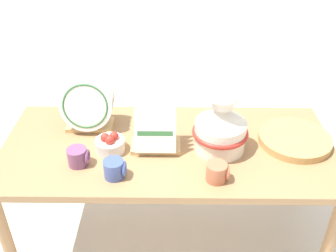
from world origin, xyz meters
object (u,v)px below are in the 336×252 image
at_px(mug_cobalt_glaze, 115,169).
at_px(dish_rack_round_plates, 88,107).
at_px(dish_rack_square_plates, 156,134).
at_px(wicker_charger_stack, 295,139).
at_px(ceramic_vase, 221,127).
at_px(mug_plum_glaze, 78,157).
at_px(mug_terracotta_glaze, 218,172).
at_px(fruit_bowl, 110,144).

bearing_deg(mug_cobalt_glaze, dish_rack_round_plates, 115.10).
relative_size(dish_rack_square_plates, wicker_charger_stack, 0.67).
relative_size(ceramic_vase, mug_plum_glaze, 3.01).
distance_m(wicker_charger_stack, mug_cobalt_glaze, 0.86).
relative_size(ceramic_vase, dish_rack_round_plates, 1.04).
relative_size(dish_rack_round_plates, mug_terracotta_glaze, 2.88).
distance_m(dish_rack_round_plates, fruit_bowl, 0.24).
height_order(dish_rack_square_plates, mug_cobalt_glaze, dish_rack_square_plates).
bearing_deg(ceramic_vase, fruit_bowl, -177.21).
xyz_separation_m(mug_cobalt_glaze, mug_terracotta_glaze, (0.43, -0.02, 0.00)).
height_order(dish_rack_round_plates, mug_cobalt_glaze, dish_rack_round_plates).
distance_m(mug_terracotta_glaze, fruit_bowl, 0.52).
xyz_separation_m(dish_rack_round_plates, wicker_charger_stack, (1.00, -0.12, -0.10)).
relative_size(mug_cobalt_glaze, mug_terracotta_glaze, 1.00).
bearing_deg(mug_terracotta_glaze, dish_rack_square_plates, 140.05).
height_order(mug_cobalt_glaze, fruit_bowl, fruit_bowl).
relative_size(dish_rack_round_plates, dish_rack_square_plates, 1.20).
distance_m(mug_plum_glaze, mug_cobalt_glaze, 0.19).
distance_m(ceramic_vase, dish_rack_square_plates, 0.30).
xyz_separation_m(ceramic_vase, mug_cobalt_glaze, (-0.46, -0.21, -0.08)).
bearing_deg(ceramic_vase, mug_cobalt_glaze, -155.74).
relative_size(wicker_charger_stack, mug_cobalt_glaze, 3.57).
height_order(mug_plum_glaze, mug_cobalt_glaze, same).
height_order(ceramic_vase, mug_plum_glaze, ceramic_vase).
height_order(dish_rack_round_plates, mug_terracotta_glaze, dish_rack_round_plates).
bearing_deg(ceramic_vase, dish_rack_square_plates, -179.89).
relative_size(dish_rack_square_plates, fruit_bowl, 1.68).
height_order(ceramic_vase, dish_rack_square_plates, ceramic_vase).
bearing_deg(ceramic_vase, mug_terracotta_glaze, -97.51).
height_order(dish_rack_square_plates, fruit_bowl, dish_rack_square_plates).
distance_m(ceramic_vase, dish_rack_round_plates, 0.66).
bearing_deg(dish_rack_square_plates, dish_rack_round_plates, 154.00).
height_order(dish_rack_round_plates, fruit_bowl, dish_rack_round_plates).
xyz_separation_m(ceramic_vase, dish_rack_round_plates, (-0.63, 0.16, 0.00)).
bearing_deg(dish_rack_square_plates, wicker_charger_stack, 4.18).
distance_m(wicker_charger_stack, mug_plum_glaze, 1.01).
bearing_deg(dish_rack_square_plates, mug_terracotta_glaze, -39.95).
xyz_separation_m(mug_terracotta_glaze, fruit_bowl, (-0.48, 0.20, -0.00)).
bearing_deg(wicker_charger_stack, mug_cobalt_glaze, -162.83).
height_order(wicker_charger_stack, fruit_bowl, fruit_bowl).
distance_m(ceramic_vase, mug_cobalt_glaze, 0.51).
relative_size(wicker_charger_stack, mug_plum_glaze, 3.57).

